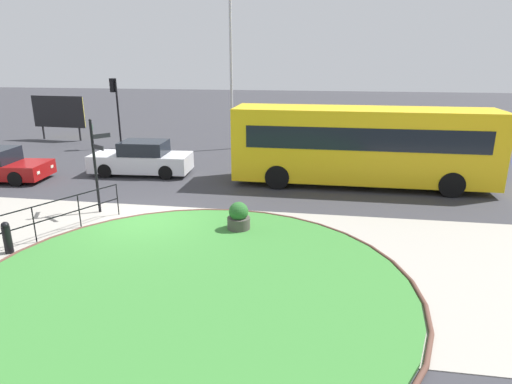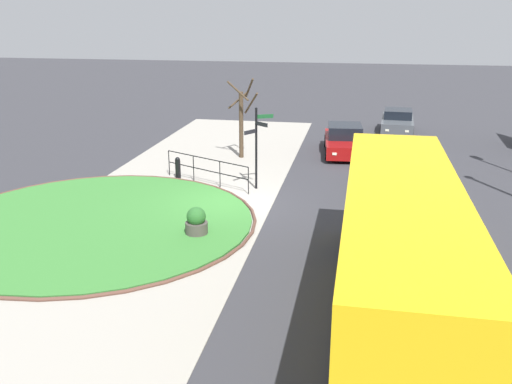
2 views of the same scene
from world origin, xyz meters
The scene contains 13 objects.
ground centered at (0.00, 0.00, 0.00)m, with size 120.00×120.00×0.00m, color #333338.
sidewalk_paving centered at (0.00, -2.19, 0.01)m, with size 32.00×7.61×0.02m, color #9E998E.
grass_island centered at (2.78, -3.93, 0.05)m, with size 10.48×10.48×0.10m, color #387A33.
grass_kerb_ring centered at (2.78, -3.93, 0.06)m, with size 10.79×10.79×0.11m, color brown.
signpost_directional centered at (-1.88, 0.70, 1.92)m, with size 0.88×0.99×3.27m.
bollard_foreground centered at (-2.73, -2.86, 0.48)m, with size 0.23×0.23×0.94m.
railing_grass_edge centered at (-2.12, -1.44, 0.73)m, with size 2.02×3.92×1.12m.
bus_yellow centered at (7.32, 5.61, 1.74)m, with size 10.64×2.57×3.24m.
car_far_lane centered at (-2.54, 5.91, 0.71)m, with size 4.63×2.02×1.55m.
traffic_light_near centered at (-6.39, 11.50, 2.96)m, with size 0.48×0.31×4.05m.
lamppost_tall centered at (0.37, 12.31, 4.72)m, with size 0.32×0.32×8.86m.
billboard_left centered at (-11.32, 13.39, 1.80)m, with size 3.70×0.37×2.85m.
planter_near_signpost centered at (3.25, -0.28, 0.44)m, with size 0.71×0.71×0.96m.
Camera 1 is at (5.77, -12.73, 5.22)m, focal length 30.61 mm.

